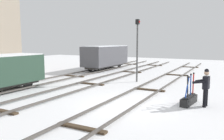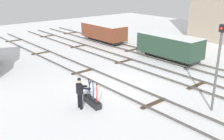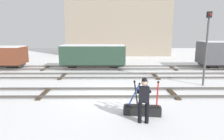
{
  "view_description": "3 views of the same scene",
  "coord_description": "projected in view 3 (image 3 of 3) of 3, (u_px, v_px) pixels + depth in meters",
  "views": [
    {
      "loc": [
        -9.68,
        -4.45,
        2.96
      ],
      "look_at": [
        0.4,
        0.9,
        1.54
      ],
      "focal_mm": 36.99,
      "sensor_mm": 36.0,
      "label": 1
    },
    {
      "loc": [
        12.11,
        -10.15,
        6.43
      ],
      "look_at": [
        -0.42,
        0.26,
        0.91
      ],
      "focal_mm": 41.86,
      "sensor_mm": 36.0,
      "label": 2
    },
    {
      "loc": [
        0.13,
        -10.3,
        3.37
      ],
      "look_at": [
        0.21,
        2.76,
        0.81
      ],
      "focal_mm": 31.78,
      "sensor_mm": 36.0,
      "label": 3
    }
  ],
  "objects": [
    {
      "name": "track_siding_near",
      "position": [
        109.0,
        76.0,
        14.83
      ],
      "size": [
        44.0,
        1.94,
        0.18
      ],
      "color": "#4C4742",
      "rests_on": "ground_plane"
    },
    {
      "name": "rail_worker",
      "position": [
        144.0,
        98.0,
        7.27
      ],
      "size": [
        0.6,
        0.72,
        1.74
      ],
      "rotation": [
        0.0,
        0.0,
        -0.14
      ],
      "color": "black",
      "rests_on": "ground_plane"
    },
    {
      "name": "freight_car_back_track",
      "position": [
        93.0,
        55.0,
        17.81
      ],
      "size": [
        5.7,
        2.13,
        2.18
      ],
      "rotation": [
        0.0,
        0.0,
        -0.01
      ],
      "color": "#2D2B28",
      "rests_on": "ground_plane"
    },
    {
      "name": "track_siding_far",
      "position": [
        109.0,
        68.0,
        18.04
      ],
      "size": [
        44.0,
        1.94,
        0.18
      ],
      "color": "#4C4742",
      "rests_on": "ground_plane"
    },
    {
      "name": "signal_post",
      "position": [
        207.0,
        42.0,
        12.02
      ],
      "size": [
        0.24,
        0.32,
        4.52
      ],
      "color": "#4C4C4C",
      "rests_on": "ground_plane"
    },
    {
      "name": "track_main_line",
      "position": [
        109.0,
        93.0,
        10.74
      ],
      "size": [
        44.0,
        1.94,
        0.18
      ],
      "color": "#4C4742",
      "rests_on": "ground_plane"
    },
    {
      "name": "apartment_building",
      "position": [
        118.0,
        21.0,
        28.92
      ],
      "size": [
        14.57,
        6.04,
        9.79
      ],
      "color": "gray",
      "rests_on": "ground_plane"
    },
    {
      "name": "switch_lever_frame",
      "position": [
        142.0,
        109.0,
        8.09
      ],
      "size": [
        1.55,
        0.56,
        1.45
      ],
      "rotation": [
        0.0,
        0.0,
        -0.14
      ],
      "color": "black",
      "rests_on": "ground_plane"
    },
    {
      "name": "ground_plane",
      "position": [
        109.0,
        94.0,
        10.76
      ],
      "size": [
        60.0,
        60.0,
        0.0
      ],
      "primitive_type": "plane",
      "color": "white"
    }
  ]
}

